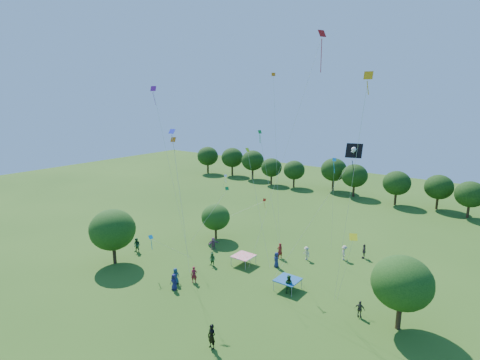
# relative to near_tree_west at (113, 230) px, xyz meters

# --- Properties ---
(near_tree_west) EXTENTS (5.11, 5.11, 6.36)m
(near_tree_west) POSITION_rel_near_tree_west_xyz_m (0.00, 0.00, 0.00)
(near_tree_west) COLOR #422B19
(near_tree_west) RESTS_ON ground
(near_tree_north) EXTENTS (3.81, 3.81, 4.78)m
(near_tree_north) POSITION_rel_near_tree_west_xyz_m (4.35, 12.70, -0.98)
(near_tree_north) COLOR #422B19
(near_tree_north) RESTS_ON ground
(near_tree_east) EXTENTS (4.83, 4.83, 6.26)m
(near_tree_east) POSITION_rel_near_tree_west_xyz_m (29.31, 6.52, 0.03)
(near_tree_east) COLOR #422B19
(near_tree_east) RESTS_ON ground
(treeline) EXTENTS (88.01, 8.77, 6.77)m
(treeline) POSITION_rel_near_tree_west_xyz_m (13.07, 45.64, 0.04)
(treeline) COLOR #422B19
(treeline) RESTS_ON ground
(tent_red_stripe) EXTENTS (2.20, 2.20, 1.10)m
(tent_red_stripe) POSITION_rel_near_tree_west_xyz_m (12.02, 8.56, -3.01)
(tent_red_stripe) COLOR red
(tent_red_stripe) RESTS_ON ground
(tent_blue) EXTENTS (2.20, 2.20, 1.10)m
(tent_blue) POSITION_rel_near_tree_west_xyz_m (18.86, 6.65, -3.01)
(tent_blue) COLOR #154B8D
(tent_blue) RESTS_ON ground
(man_in_black) EXTENTS (0.76, 0.52, 1.95)m
(man_in_black) POSITION_rel_near_tree_west_xyz_m (18.71, -4.55, -3.08)
(man_in_black) COLOR black
(man_in_black) RESTS_ON ground
(crowd_person_0) EXTENTS (0.76, 0.94, 1.68)m
(crowd_person_0) POSITION_rel_near_tree_west_xyz_m (9.14, 0.82, -3.21)
(crowd_person_0) COLOR navy
(crowd_person_0) RESTS_ON ground
(crowd_person_1) EXTENTS (0.74, 0.83, 1.86)m
(crowd_person_1) POSITION_rel_near_tree_west_xyz_m (14.40, 12.55, -3.12)
(crowd_person_1) COLOR maroon
(crowd_person_1) RESTS_ON ground
(crowd_person_2) EXTENTS (0.99, 0.64, 1.86)m
(crowd_person_2) POSITION_rel_near_tree_west_xyz_m (19.24, 6.10, -3.12)
(crowd_person_2) COLOR #245022
(crowd_person_2) RESTS_ON ground
(crowd_person_3) EXTENTS (1.16, 0.87, 1.63)m
(crowd_person_3) POSITION_rel_near_tree_west_xyz_m (17.12, 14.00, -3.24)
(crowd_person_3) COLOR beige
(crowd_person_3) RESTS_ON ground
(crowd_person_4) EXTENTS (0.92, 0.47, 1.52)m
(crowd_person_4) POSITION_rel_near_tree_west_xyz_m (26.23, 6.22, -3.29)
(crowd_person_4) COLOR #423E35
(crowd_person_4) RESTS_ON ground
(crowd_person_5) EXTENTS (1.15, 1.82, 1.83)m
(crowd_person_5) POSITION_rel_near_tree_west_xyz_m (27.08, 16.11, -3.13)
(crowd_person_5) COLOR #AC648F
(crowd_person_5) RESTS_ON ground
(crowd_person_6) EXTENTS (0.84, 0.50, 1.64)m
(crowd_person_6) POSITION_rel_near_tree_west_xyz_m (9.91, -0.13, -3.23)
(crowd_person_6) COLOR navy
(crowd_person_6) RESTS_ON ground
(crowd_person_7) EXTENTS (0.70, 0.45, 1.85)m
(crowd_person_7) POSITION_rel_near_tree_west_xyz_m (0.69, 16.14, -3.12)
(crowd_person_7) COLOR #9A361C
(crowd_person_7) RESTS_ON ground
(crowd_person_8) EXTENTS (0.82, 0.52, 1.54)m
(crowd_person_8) POSITION_rel_near_tree_west_xyz_m (9.42, 6.18, -3.28)
(crowd_person_8) COLOR #2A6230
(crowd_person_8) RESTS_ON ground
(crowd_person_9) EXTENTS (0.93, 1.26, 1.76)m
(crowd_person_9) POSITION_rel_near_tree_west_xyz_m (20.66, 16.65, -3.17)
(crowd_person_9) COLOR #C0B29A
(crowd_person_9) RESTS_ON ground
(crowd_person_10) EXTENTS (0.75, 1.12, 1.75)m
(crowd_person_10) POSITION_rel_near_tree_west_xyz_m (22.35, 18.50, -3.17)
(crowd_person_10) COLOR #483B39
(crowd_person_10) RESTS_ON ground
(crowd_person_11) EXTENTS (1.01, 1.54, 1.55)m
(crowd_person_11) POSITION_rel_near_tree_west_xyz_m (6.39, 9.82, -3.27)
(crowd_person_11) COLOR #824C6F
(crowd_person_11) RESTS_ON ground
(crowd_person_12) EXTENTS (0.97, 0.88, 1.74)m
(crowd_person_12) POSITION_rel_near_tree_west_xyz_m (15.32, 10.29, -3.18)
(crowd_person_12) COLOR navy
(crowd_person_12) RESTS_ON ground
(crowd_person_13) EXTENTS (0.76, 0.70, 1.72)m
(crowd_person_13) POSITION_rel_near_tree_west_xyz_m (10.47, 2.13, -3.19)
(crowd_person_13) COLOR maroon
(crowd_person_13) RESTS_ON ground
(crowd_person_14) EXTENTS (0.99, 0.72, 1.81)m
(crowd_person_14) POSITION_rel_near_tree_west_xyz_m (-0.48, 3.51, -3.14)
(crowd_person_14) COLOR #255634
(crowd_person_14) RESTS_ON ground
(pirate_kite) EXTENTS (7.51, 1.68, 13.69)m
(pirate_kite) POSITION_rel_near_tree_west_xyz_m (24.78, 5.85, 10.17)
(pirate_kite) COLOR black
(red_high_kite) EXTENTS (5.35, 4.78, 23.34)m
(red_high_kite) POSITION_rel_near_tree_west_xyz_m (18.75, 9.56, 15.94)
(red_high_kite) COLOR red
(small_kite_0) EXTENTS (5.86, 4.61, 3.54)m
(small_kite_0) POSITION_rel_near_tree_west_xyz_m (6.95, 18.14, -0.16)
(small_kite_0) COLOR red
(small_kite_1) EXTENTS (3.75, 5.67, 18.82)m
(small_kite_1) POSITION_rel_near_tree_west_xyz_m (26.78, 1.31, 11.19)
(small_kite_1) COLOR orange
(small_kite_2) EXTENTS (2.84, 0.59, 12.36)m
(small_kite_2) POSITION_rel_near_tree_west_xyz_m (14.39, 7.02, 6.23)
(small_kite_2) COLOR #D8F916
(small_kite_3) EXTENTS (3.25, 3.70, 6.71)m
(small_kite_3) POSITION_rel_near_tree_west_xyz_m (7.16, 10.26, 2.44)
(small_kite_3) COLOR #167D31
(small_kite_4) EXTENTS (0.67, 1.79, 10.94)m
(small_kite_4) POSITION_rel_near_tree_west_xyz_m (19.60, 14.90, 5.42)
(small_kite_4) COLOR #168AE2
(small_kite_5) EXTENTS (2.17, 2.55, 18.38)m
(small_kite_5) POSITION_rel_near_tree_west_xyz_m (6.52, 2.19, 11.26)
(small_kite_5) COLOR #8D178C
(small_kite_6) EXTENTS (3.83, 1.85, 7.77)m
(small_kite_6) POSITION_rel_near_tree_west_xyz_m (5.36, 12.98, 3.01)
(small_kite_6) COLOR white
(small_kite_7) EXTENTS (2.53, 3.75, 3.15)m
(small_kite_7) POSITION_rel_near_tree_west_xyz_m (5.99, 1.12, -0.32)
(small_kite_7) COLOR #0C7CB9
(small_kite_8) EXTENTS (1.93, 0.45, 12.74)m
(small_kite_8) POSITION_rel_near_tree_west_xyz_m (3.10, 7.07, 7.69)
(small_kite_8) COLOR orange
(small_kite_9) EXTENTS (2.20, 1.23, 20.00)m
(small_kite_9) POSITION_rel_near_tree_west_xyz_m (12.92, 13.43, 10.73)
(small_kite_9) COLOR orange
(small_kite_10) EXTENTS (2.30, 2.83, 7.28)m
(small_kite_10) POSITION_rel_near_tree_west_xyz_m (26.08, 3.35, 3.35)
(small_kite_10) COLOR yellow
(small_kite_11) EXTENTS (1.48, 2.77, 13.85)m
(small_kite_11) POSITION_rel_near_tree_west_xyz_m (13.17, 11.01, 7.31)
(small_kite_11) COLOR #18882C
(small_kite_12) EXTENTS (2.28, 0.54, 14.31)m
(small_kite_12) POSITION_rel_near_tree_west_xyz_m (8.79, 1.73, 8.56)
(small_kite_12) COLOR #1526D5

